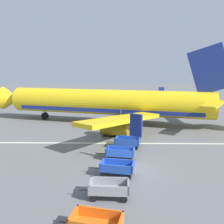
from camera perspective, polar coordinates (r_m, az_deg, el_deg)
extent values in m
plane|color=slate|center=(20.55, 3.34, -13.00)|extent=(220.00, 220.00, 0.00)
cube|color=silver|center=(26.93, 2.77, -7.28)|extent=(120.00, 0.36, 0.01)
cylinder|color=yellow|center=(36.13, -1.01, 2.33)|extent=(29.99, 10.93, 3.70)
cube|color=navy|center=(36.28, -1.00, 0.74)|extent=(27.04, 10.01, 0.56)
cone|color=yellow|center=(43.67, -22.31, 2.93)|extent=(3.99, 4.30, 3.63)
cube|color=yellow|center=(27.25, 2.44, -1.69)|extent=(9.77, 12.03, 1.35)
cube|color=navy|center=(20.32, 5.63, -3.10)|extent=(1.01, 0.81, 1.90)
cylinder|color=#856D0E|center=(29.31, 0.75, -3.54)|extent=(3.62, 2.82, 2.10)
cube|color=yellow|center=(43.48, 7.32, 2.70)|extent=(4.35, 13.23, 1.35)
cube|color=navy|center=(49.54, 11.41, 4.59)|extent=(1.12, 0.35, 1.90)
cylinder|color=#856D0E|center=(42.34, 5.34, 0.69)|extent=(3.62, 2.82, 2.10)
cube|color=navy|center=(34.58, 21.81, 9.16)|extent=(5.88, 1.81, 6.88)
cube|color=yellow|center=(31.72, 22.31, 1.56)|extent=(4.29, 5.36, 0.24)
cube|color=yellow|center=(38.03, 21.17, 2.95)|extent=(2.14, 5.31, 0.24)
cylinder|color=#4C4C51|center=(40.54, -15.41, 0.57)|extent=(0.20, 0.20, 2.04)
cylinder|color=black|center=(40.71, -15.34, -0.85)|extent=(1.18, 0.71, 1.10)
cylinder|color=#4C4C51|center=(33.66, 2.05, -0.98)|extent=(0.20, 0.20, 2.04)
cylinder|color=black|center=(33.88, 2.03, -2.67)|extent=(1.18, 0.71, 1.10)
cylinder|color=#4C4C51|center=(37.89, 3.56, 0.27)|extent=(0.20, 0.20, 2.04)
cylinder|color=black|center=(38.08, 3.54, -1.25)|extent=(1.18, 0.71, 1.10)
cube|color=orange|center=(13.52, -2.83, -22.45)|extent=(2.46, 0.64, 0.55)
cube|color=orange|center=(13.35, -9.06, -23.04)|extent=(0.40, 1.39, 0.55)
cube|color=orange|center=(12.76, 1.98, -24.67)|extent=(0.40, 1.39, 0.55)
cylinder|color=#2D2D33|center=(13.76, -11.54, -23.79)|extent=(0.99, 0.29, 0.08)
cylinder|color=black|center=(14.02, -6.95, -24.02)|extent=(0.46, 0.25, 0.44)
cube|color=gray|center=(16.23, -0.67, -17.76)|extent=(2.56, 1.51, 0.08)
cube|color=gray|center=(15.50, -0.85, -17.86)|extent=(2.50, 0.21, 0.55)
cube|color=gray|center=(16.66, -0.50, -15.76)|extent=(2.50, 0.21, 0.55)
cube|color=gray|center=(16.20, -5.09, -16.59)|extent=(0.16, 1.40, 0.55)
cube|color=gray|center=(16.05, 3.80, -16.86)|extent=(0.16, 1.40, 0.55)
cylinder|color=#2D2D33|center=(16.46, -7.24, -17.57)|extent=(1.00, 0.12, 0.08)
cylinder|color=black|center=(15.95, -4.38, -19.38)|extent=(0.45, 0.18, 0.44)
cylinder|color=black|center=(16.93, -3.84, -17.53)|extent=(0.45, 0.18, 0.44)
cylinder|color=black|center=(15.83, 2.77, -19.62)|extent=(0.45, 0.18, 0.44)
cylinder|color=black|center=(16.81, 2.83, -17.73)|extent=(0.45, 0.18, 0.44)
cube|color=#234CB2|center=(19.15, 1.22, -13.21)|extent=(2.72, 1.85, 0.08)
cube|color=#234CB2|center=(18.44, 0.83, -13.10)|extent=(2.47, 0.57, 0.55)
cube|color=#234CB2|center=(19.62, 1.59, -11.63)|extent=(2.47, 0.57, 0.55)
cube|color=#234CB2|center=(19.27, -2.36, -12.05)|extent=(0.37, 1.39, 0.55)
cube|color=#234CB2|center=(18.86, 4.90, -12.59)|extent=(0.37, 1.39, 0.55)
cylinder|color=#2D2D33|center=(19.55, -4.10, -12.86)|extent=(1.00, 0.27, 0.08)
cylinder|color=black|center=(18.94, -1.99, -14.35)|extent=(0.46, 0.24, 0.44)
cylinder|color=black|center=(19.93, -1.19, -13.05)|extent=(0.46, 0.24, 0.44)
cylinder|color=black|center=(18.61, 3.82, -14.83)|extent=(0.46, 0.24, 0.44)
cylinder|color=black|center=(19.62, 4.30, -13.47)|extent=(0.46, 0.24, 0.44)
cube|color=#234CB2|center=(22.29, 1.94, -9.77)|extent=(2.69, 1.78, 0.08)
cube|color=#234CB2|center=(21.57, 1.69, -9.57)|extent=(2.48, 0.49, 0.55)
cube|color=#234CB2|center=(22.79, 2.18, -8.48)|extent=(2.48, 0.49, 0.55)
cube|color=#234CB2|center=(22.37, -1.14, -8.83)|extent=(0.32, 1.40, 0.55)
cube|color=#234CB2|center=(22.05, 5.07, -9.16)|extent=(0.32, 1.40, 0.55)
cylinder|color=#2D2D33|center=(22.61, -2.65, -9.59)|extent=(1.00, 0.24, 0.08)
cylinder|color=black|center=(22.01, -0.74, -10.76)|extent=(0.46, 0.23, 0.44)
cylinder|color=black|center=(23.04, -0.21, -9.78)|extent=(0.46, 0.23, 0.44)
cylinder|color=black|center=(21.75, 4.21, -11.04)|extent=(0.46, 0.23, 0.44)
cylinder|color=black|center=(22.80, 4.51, -10.03)|extent=(0.46, 0.23, 0.44)
cube|color=#234CB2|center=(25.44, 3.64, -7.23)|extent=(2.75, 1.93, 0.08)
cube|color=#234CB2|center=(24.73, 3.38, -6.97)|extent=(2.46, 0.66, 0.55)
cube|color=#234CB2|center=(25.96, 3.92, -6.15)|extent=(2.46, 0.66, 0.55)
cube|color=#234CB2|center=(25.58, 0.99, -6.38)|extent=(0.41, 1.39, 0.55)
cube|color=#234CB2|center=(25.17, 6.36, -6.72)|extent=(0.41, 1.39, 0.55)
cylinder|color=#2D2D33|center=(25.82, -0.32, -7.04)|extent=(0.99, 0.30, 0.08)
cylinder|color=black|center=(25.17, 1.28, -8.02)|extent=(0.46, 0.26, 0.44)
cylinder|color=black|center=(26.21, 1.83, -7.28)|extent=(0.46, 0.26, 0.44)
cylinder|color=black|center=(24.85, 5.55, -8.32)|extent=(0.46, 0.26, 0.44)
cylinder|color=black|center=(25.90, 5.92, -7.55)|extent=(0.46, 0.26, 0.44)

